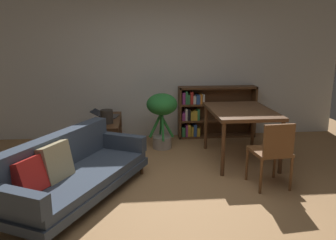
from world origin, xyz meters
The scene contains 10 objects.
ground_plane centered at (0.00, 0.00, 0.00)m, with size 8.16×8.16×0.00m, color #A87A4C.
back_wall_panel centered at (0.00, 2.70, 1.35)m, with size 6.80×0.10×2.70m, color silver.
fabric_couch centered at (-1.26, 0.09, 0.34)m, with size 1.67×2.20×0.75m.
media_console centered at (-0.94, 1.89, 0.26)m, with size 0.37×1.21×0.53m.
open_laptop centered at (-0.99, 2.09, 0.55)m, with size 0.50×0.38×0.12m.
desk_speaker centered at (-0.94, 1.63, 0.63)m, with size 0.20×0.20×0.22m.
potted_floor_plant centered at (-0.05, 1.89, 0.65)m, with size 0.52×0.54×0.95m.
dining_table centered at (1.10, 1.19, 0.72)m, with size 0.92×1.28×0.80m.
dining_chair_near centered at (1.20, 0.17, 0.50)m, with size 0.47×0.49×0.86m.
bookshelf centered at (0.94, 2.53, 0.48)m, with size 1.46×0.28×0.97m.
Camera 1 is at (-0.47, -3.72, 1.86)m, focal length 36.56 mm.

